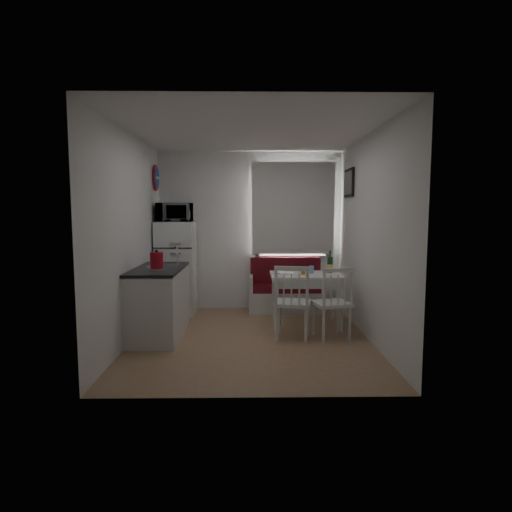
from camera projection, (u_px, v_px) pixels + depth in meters
The scene contains 22 objects.
floor at pixel (251, 338), 5.49m from camera, with size 3.00×3.50×0.02m, color #9B6F52.
ceiling at pixel (251, 131), 5.22m from camera, with size 3.00×3.50×0.02m, color white.
wall_back at pixel (250, 231), 7.10m from camera, with size 3.00×0.02×2.60m, color white.
wall_front at pixel (251, 250), 3.62m from camera, with size 3.00×0.02×2.60m, color white.
wall_left at pixel (131, 238), 5.33m from camera, with size 0.02×3.50×2.60m, color white.
wall_right at pixel (370, 237), 5.38m from camera, with size 0.02×3.50×2.60m, color white.
window at pixel (293, 211), 7.04m from camera, with size 1.22×0.06×1.47m, color silver.
curtain at pixel (293, 208), 6.97m from camera, with size 1.35×0.02×1.50m, color white.
kitchen_counter at pixel (159, 301), 5.58m from camera, with size 0.62×1.32×1.16m.
wall_sign at pixel (156, 178), 6.69m from camera, with size 0.40×0.40×0.03m, color navy.
picture_frame at pixel (349, 183), 6.39m from camera, with size 0.04×0.52×0.42m, color black.
bench at pixel (286, 294), 6.97m from camera, with size 1.21×0.47×0.87m.
dining_table at pixel (306, 280), 6.02m from camera, with size 1.00×0.70×0.75m.
chair_left at pixel (293, 294), 5.36m from camera, with size 0.52×0.50×0.51m.
chair_right at pixel (333, 295), 5.37m from camera, with size 0.53×0.51×0.50m.
fridge at pixel (176, 268), 6.79m from camera, with size 0.59×0.59×1.46m, color white.
microwave at pixel (175, 212), 6.65m from camera, with size 0.53×0.36×0.29m, color white.
kettle at pixel (157, 261), 5.22m from camera, with size 0.19×0.19×0.25m, color #A30D1C.
wine_bottle at pixel (330, 262), 6.10m from camera, with size 0.08×0.08×0.32m, color #144022, non-canonical shape.
drinking_glass_orange at pixel (303, 271), 5.96m from camera, with size 0.05×0.05×0.09m, color #C57520.
drinking_glass_blue at pixel (312, 270), 6.06m from camera, with size 0.07×0.07×0.11m, color #90B4F4.
plate at pixel (285, 273), 6.03m from camera, with size 0.22×0.22×0.02m, color white.
Camera 1 is at (-0.02, -5.35, 1.63)m, focal length 30.00 mm.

